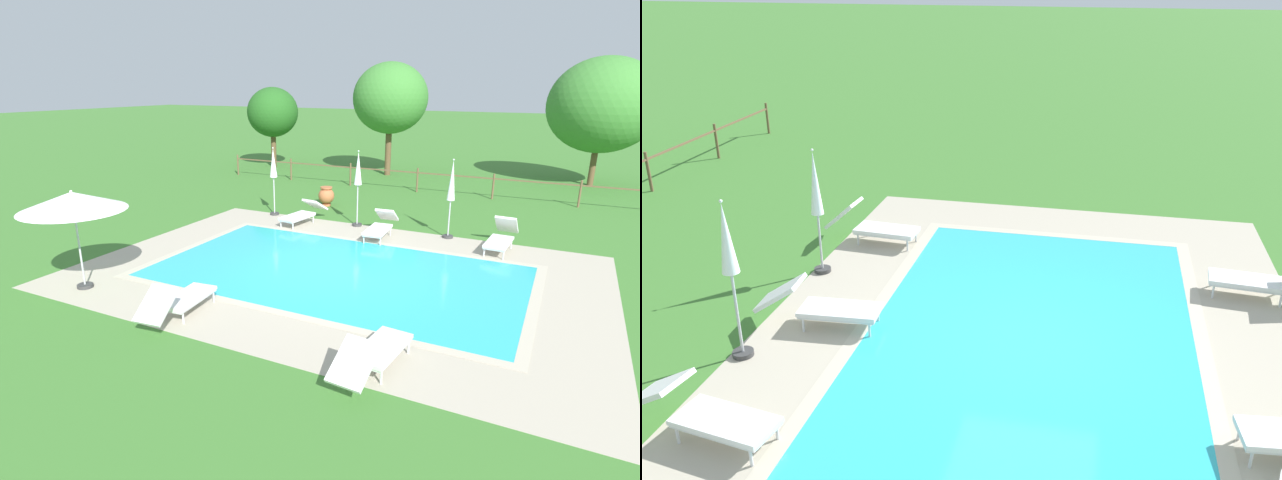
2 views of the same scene
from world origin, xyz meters
The scene contains 10 objects.
ground_plane centered at (0.00, 0.00, 0.00)m, with size 160.00×160.00×0.00m, color #3D752D.
pool_deck_paving centered at (0.00, 0.00, 0.00)m, with size 12.66×8.75×0.01m, color #B2A893.
swimming_pool_water centered at (0.00, 0.00, 0.01)m, with size 9.05×5.14×0.01m, color #2DB7C6.
pool_coping_rim centered at (0.00, 0.00, 0.01)m, with size 9.53×5.62×0.01m.
sun_lounger_north_mid centered at (3.44, 3.69, 0.38)m, with size 0.73×1.99×0.89m.
sun_lounger_north_far centered at (-2.98, 3.65, 0.36)m, with size 0.91×2.12×0.75m.
sun_lounger_north_end centered at (2.49, -3.89, 0.36)m, with size 0.79×2.08×0.79m.
sun_lounger_south_near_corner centered at (-0.06, 3.34, 0.37)m, with size 0.73×2.06×0.80m.
patio_umbrella_closed_row_west centered at (-1.20, 4.18, 1.70)m, with size 0.32×0.32×2.52m.
patio_umbrella_closed_row_mid_west centered at (1.83, 4.19, 1.57)m, with size 0.32×0.32×2.44m.
Camera 2 is at (-8.96, -0.95, 5.58)m, focal length 37.54 mm.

